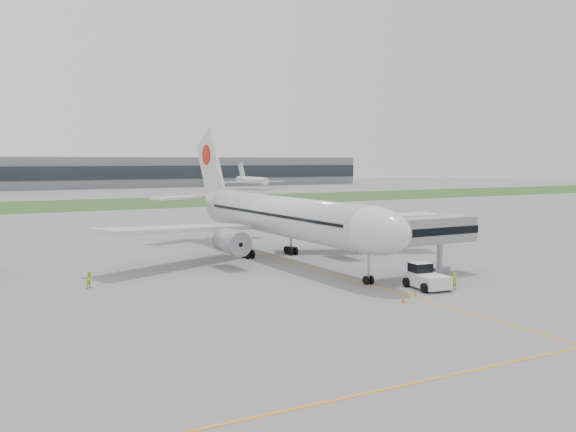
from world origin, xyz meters
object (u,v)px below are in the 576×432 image
ground_crew_near (454,281)px  airliner (277,215)px  jet_bridge (418,232)px  pushback_tug (425,277)px

ground_crew_near → airliner: bearing=-73.4°
airliner → ground_crew_near: size_ratio=32.28×
ground_crew_near → jet_bridge: bearing=-97.8°
airliner → jet_bridge: bearing=-68.4°
pushback_tug → jet_bridge: size_ratio=0.35×
pushback_tug → ground_crew_near: 2.79m
airliner → pushback_tug: bearing=-80.9°
airliner → ground_crew_near: (6.00, -25.87, -4.83)m
airliner → pushback_tug: (3.84, -24.12, -4.55)m
airliner → ground_crew_near: 26.99m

